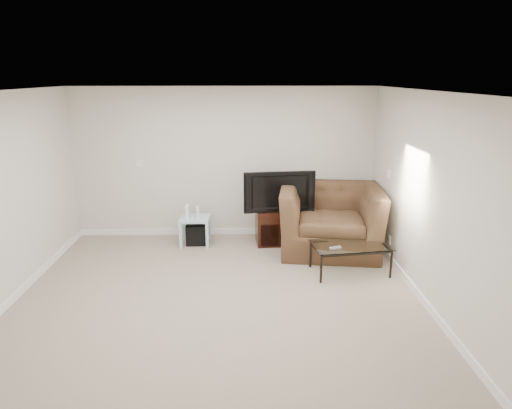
{
  "coord_description": "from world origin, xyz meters",
  "views": [
    {
      "loc": [
        0.35,
        -5.01,
        2.67
      ],
      "look_at": [
        0.5,
        1.2,
        0.9
      ],
      "focal_mm": 32.0,
      "sensor_mm": 36.0,
      "label": 1
    }
  ],
  "objects_px": {
    "tv_stand": "(277,226)",
    "television": "(278,190)",
    "recliner": "(331,208)",
    "subwoofer": "(197,234)",
    "side_table": "(195,230)",
    "coffee_table": "(350,259)"
  },
  "relations": [
    {
      "from": "television",
      "to": "coffee_table",
      "type": "bearing_deg",
      "value": -57.98
    },
    {
      "from": "subwoofer",
      "to": "television",
      "type": "bearing_deg",
      "value": -2.05
    },
    {
      "from": "side_table",
      "to": "subwoofer",
      "type": "distance_m",
      "value": 0.07
    },
    {
      "from": "side_table",
      "to": "recliner",
      "type": "xyz_separation_m",
      "value": [
        2.15,
        -0.32,
        0.45
      ]
    },
    {
      "from": "tv_stand",
      "to": "recliner",
      "type": "distance_m",
      "value": 0.95
    },
    {
      "from": "recliner",
      "to": "tv_stand",
      "type": "bearing_deg",
      "value": 166.05
    },
    {
      "from": "recliner",
      "to": "side_table",
      "type": "bearing_deg",
      "value": 179.19
    },
    {
      "from": "tv_stand",
      "to": "subwoofer",
      "type": "xyz_separation_m",
      "value": [
        -1.31,
        0.02,
        -0.13
      ]
    },
    {
      "from": "television",
      "to": "coffee_table",
      "type": "xyz_separation_m",
      "value": [
        0.93,
        -1.17,
        -0.69
      ]
    },
    {
      "from": "tv_stand",
      "to": "television",
      "type": "height_order",
      "value": "television"
    },
    {
      "from": "subwoofer",
      "to": "coffee_table",
      "type": "xyz_separation_m",
      "value": [
        2.24,
        -1.22,
        0.05
      ]
    },
    {
      "from": "tv_stand",
      "to": "subwoofer",
      "type": "relative_size",
      "value": 1.99
    },
    {
      "from": "side_table",
      "to": "coffee_table",
      "type": "bearing_deg",
      "value": -27.83
    },
    {
      "from": "tv_stand",
      "to": "recliner",
      "type": "xyz_separation_m",
      "value": [
        0.8,
        -0.32,
        0.39
      ]
    },
    {
      "from": "tv_stand",
      "to": "coffee_table",
      "type": "distance_m",
      "value": 1.52
    },
    {
      "from": "subwoofer",
      "to": "coffee_table",
      "type": "height_order",
      "value": "coffee_table"
    },
    {
      "from": "side_table",
      "to": "recliner",
      "type": "bearing_deg",
      "value": -8.41
    },
    {
      "from": "television",
      "to": "side_table",
      "type": "xyz_separation_m",
      "value": [
        -1.34,
        0.03,
        -0.68
      ]
    },
    {
      "from": "recliner",
      "to": "coffee_table",
      "type": "relative_size",
      "value": 1.47
    },
    {
      "from": "television",
      "to": "coffee_table",
      "type": "relative_size",
      "value": 1.0
    },
    {
      "from": "side_table",
      "to": "subwoofer",
      "type": "xyz_separation_m",
      "value": [
        0.03,
        0.02,
        -0.07
      ]
    },
    {
      "from": "subwoofer",
      "to": "recliner",
      "type": "bearing_deg",
      "value": -9.01
    }
  ]
}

